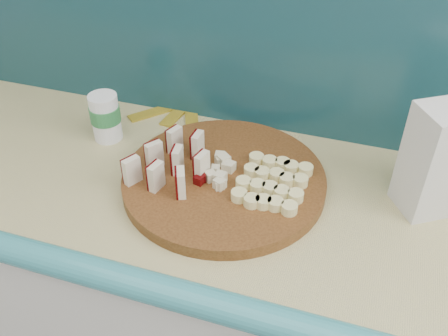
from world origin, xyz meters
TOP-DOWN VIEW (x-y plane):
  - kitchen_counter at (0.10, 1.50)m, footprint 2.20×0.63m
  - backsplash at (0.10, 1.79)m, footprint 2.20×0.02m
  - cutting_board at (0.02, 1.52)m, footprint 0.47×0.47m
  - apple_wedges at (-0.09, 1.49)m, footprint 0.16×0.18m
  - apple_chunks at (-0.01, 1.52)m, footprint 0.08×0.07m
  - banana_slices at (0.13, 1.51)m, footprint 0.15×0.18m
  - flour_bag at (0.46, 1.59)m, footprint 0.17×0.16m
  - canister at (-0.32, 1.60)m, footprint 0.08×0.08m
  - banana_peel at (-0.20, 1.76)m, footprint 0.22×0.19m

SIDE VIEW (x-z plane):
  - kitchen_counter at x=0.10m, z-range 0.00..0.91m
  - banana_peel at x=-0.20m, z-range 0.91..0.92m
  - cutting_board at x=0.02m, z-range 0.91..0.94m
  - banana_slices at x=0.13m, z-range 0.94..0.96m
  - apple_chunks at x=-0.01m, z-range 0.94..0.96m
  - apple_wedges at x=-0.09m, z-range 0.94..1.00m
  - canister at x=-0.32m, z-range 0.91..1.04m
  - flour_bag at x=0.46m, z-range 0.91..1.15m
  - backsplash at x=0.10m, z-range 0.91..1.41m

